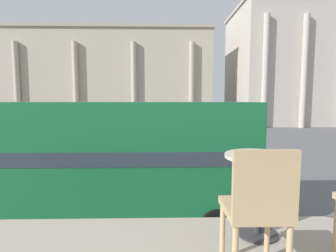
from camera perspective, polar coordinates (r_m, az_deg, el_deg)
name	(u,v)px	position (r m, az deg, el deg)	size (l,w,h in m)	color
double_decker_bus	(83,157)	(9.34, -18.06, -6.48)	(11.45, 2.72, 4.18)	black
cafe_dining_table	(259,176)	(2.48, 19.16, -10.33)	(0.60, 0.60, 0.73)	#2D2D30
cafe_chair_0	(258,206)	(1.88, 18.95, -16.19)	(0.40, 0.40, 0.91)	tan
plaza_building_left	(111,78)	(50.52, -12.21, 10.14)	(36.36, 11.92, 16.64)	#B2A893
plaza_building_right	(296,67)	(54.47, 26.14, 11.44)	(23.09, 17.06, 20.59)	#BCB2A8
traffic_light_near	(144,144)	(11.97, -5.35, -3.82)	(0.42, 0.24, 3.47)	black
traffic_light_mid	(152,126)	(20.85, -3.60, -0.03)	(0.42, 0.24, 3.33)	black
traffic_light_far	(173,118)	(27.74, 1.12, 1.83)	(0.42, 0.24, 3.68)	black
pedestrian_white	(216,155)	(15.99, 10.34, -6.17)	(0.32, 0.32, 1.73)	#282B33
pedestrian_olive	(98,130)	(29.63, -14.96, -0.81)	(0.32, 0.32, 1.76)	#282B33
pedestrian_black	(141,124)	(35.76, -5.86, 0.46)	(0.32, 0.32, 1.80)	#282B33
pedestrian_red	(206,149)	(18.36, 8.32, -4.89)	(0.32, 0.32, 1.59)	#282B33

